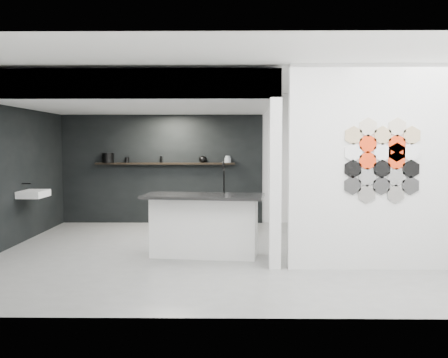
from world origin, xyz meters
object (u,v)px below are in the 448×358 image
wall_basin (34,194)px  glass_vase (228,159)px  bottle_dark (161,159)px  kitchen_island (205,224)px  kettle (203,159)px  glass_bowl (228,160)px  utensil_cup (127,160)px  partition_panel (378,168)px  stockpot (108,158)px

wall_basin → glass_vase: bearing=31.3°
glass_vase → bottle_dark: (-1.44, 0.00, -0.00)m
bottle_dark → kitchen_island: bearing=-70.7°
kettle → bottle_dark: bearing=-158.0°
wall_basin → glass_bowl: glass_bowl is taller
kitchen_island → glass_vase: (0.34, 3.12, 0.90)m
kitchen_island → glass_bowl: bearing=91.0°
kettle → utensil_cup: bearing=-158.0°
glass_bowl → bottle_dark: (-1.44, 0.00, 0.02)m
kettle → glass_bowl: kettle is taller
kettle → utensil_cup: 1.64m
bottle_dark → partition_panel: bearing=-47.8°
wall_basin → stockpot: size_ratio=2.40×
glass_vase → utensil_cup: size_ratio=1.28×
partition_panel → glass_bowl: bearing=118.2°
stockpot → kettle: 2.05m
kitchen_island → kettle: 3.25m
stockpot → partition_panel: bearing=-39.7°
kettle → glass_vase: (0.54, 0.00, 0.00)m
wall_basin → kettle: 3.56m
bottle_dark → utensil_cup: (-0.74, 0.00, -0.01)m
wall_basin → stockpot: 2.29m
glass_bowl → bottle_dark: size_ratio=1.01×
kitchen_island → glass_vase: 3.26m
glass_bowl → kitchen_island: bearing=-96.3°
kitchen_island → glass_bowl: (0.34, 3.12, 0.88)m
stockpot → glass_vase: (2.58, 0.00, -0.03)m
wall_basin → stockpot: stockpot is taller
partition_panel → glass_vase: bearing=118.2°
stockpot → kettle: stockpot is taller
bottle_dark → utensil_cup: bottle_dark is taller
glass_vase → kettle: bearing=180.0°
kettle → bottle_dark: 0.90m
partition_panel → bottle_dark: (-3.51, 3.87, -0.01)m
wall_basin → utensil_cup: (1.22, 2.07, 0.53)m
wall_basin → stockpot: (0.81, 2.07, 0.57)m
kitchen_island → partition_panel: bearing=-9.9°
kettle → stockpot: bearing=-158.0°
stockpot → glass_bowl: (2.58, 0.00, -0.05)m
kitchen_island → glass_bowl: size_ratio=13.40×
glass_vase → bottle_dark: glass_vase is taller
bottle_dark → wall_basin: bearing=-133.4°
kitchen_island → bottle_dark: (-1.09, 3.12, 0.90)m
kitchen_island → utensil_cup: size_ratio=16.59×
kitchen_island → kettle: bearing=100.8°
kettle → glass_bowl: (0.54, 0.00, -0.02)m
kitchen_island → glass_vase: size_ratio=12.93×
wall_basin → bottle_dark: size_ratio=4.27×
utensil_cup → bottle_dark: bearing=0.0°
kitchen_island → stockpot: bearing=133.0°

